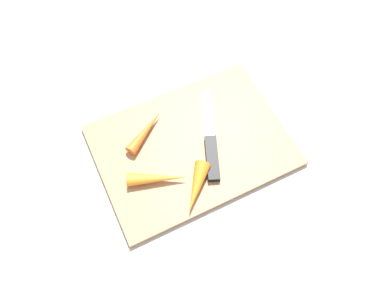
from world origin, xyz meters
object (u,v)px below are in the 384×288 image
object	(u,v)px
knife	(212,152)
carrot_medium	(146,131)
cutting_board	(192,145)
carrot_longest	(158,178)
carrot_shortest	(196,187)

from	to	relation	value
knife	carrot_medium	bearing A→B (deg)	68.13
cutting_board	carrot_longest	world-z (taller)	carrot_longest
knife	carrot_medium	world-z (taller)	carrot_medium
carrot_shortest	carrot_longest	xyz separation A→B (m)	(-0.06, 0.05, -0.00)
cutting_board	carrot_medium	distance (m)	0.09
knife	carrot_longest	distance (m)	0.11
carrot_longest	cutting_board	bearing A→B (deg)	47.98
carrot_longest	knife	bearing A→B (deg)	26.77
carrot_shortest	carrot_longest	bearing A→B (deg)	-88.76
knife	carrot_medium	size ratio (longest dim) A/B	1.89
cutting_board	carrot_medium	world-z (taller)	carrot_medium
carrot_medium	knife	bearing A→B (deg)	-77.03
carrot_longest	carrot_medium	size ratio (longest dim) A/B	1.07
carrot_shortest	carrot_medium	size ratio (longest dim) A/B	0.91
cutting_board	carrot_shortest	bearing A→B (deg)	-111.07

